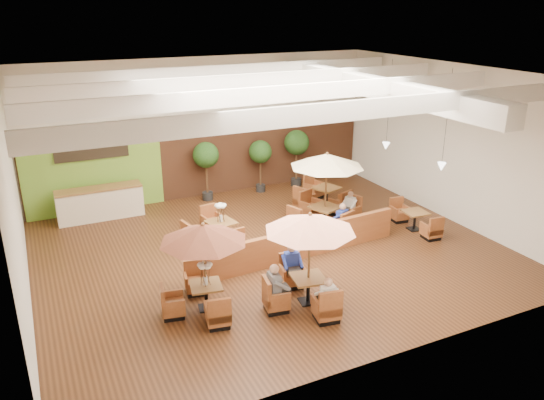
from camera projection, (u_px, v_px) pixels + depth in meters
room at (261, 130)px, 16.68m from camera, size 14.04×14.00×5.52m
service_counter at (100, 203)px, 19.15m from camera, size 3.00×0.75×1.18m
booth_divider at (300, 244)px, 16.14m from camera, size 7.07×0.70×0.98m
table_0 at (202, 248)px, 13.02m from camera, size 2.31×2.41×2.39m
table_1 at (307, 239)px, 13.26m from camera, size 2.45×2.55×2.54m
table_2 at (326, 177)px, 17.92m from camera, size 2.82×2.82×2.72m
table_3 at (214, 231)px, 17.14m from camera, size 1.78×2.58×1.52m
table_4 at (415, 221)px, 18.28m from camera, size 0.83×2.29×0.85m
table_5 at (320, 198)px, 20.29m from camera, size 1.94×2.76×0.97m
topiary_0 at (206, 157)px, 20.59m from camera, size 1.01×1.01×2.36m
topiary_1 at (260, 154)px, 21.57m from camera, size 0.94×0.94×2.17m
topiary_2 at (297, 145)px, 22.18m from camera, size 1.05×1.05×2.43m
diner_0 at (327, 294)px, 12.89m from camera, size 0.37×0.31×0.73m
diner_1 at (292, 262)px, 14.45m from camera, size 0.41×0.35×0.79m
diner_2 at (276, 283)px, 13.28m from camera, size 0.35×0.43×0.86m
diner_3 at (341, 217)px, 17.46m from camera, size 0.44×0.41×0.79m
diner_4 at (349, 204)px, 18.71m from camera, size 0.38×0.40×0.72m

